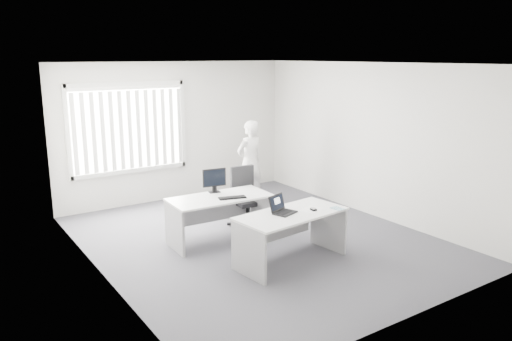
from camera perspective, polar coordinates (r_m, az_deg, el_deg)
ground at (r=8.17m, az=0.22°, el=-7.90°), size 6.00×6.00×0.00m
wall_back at (r=10.36m, az=-9.15°, el=4.45°), size 5.00×0.02×2.80m
wall_front at (r=5.63m, az=17.68°, el=-3.30°), size 5.00×0.02×2.80m
wall_left at (r=6.74m, az=-17.66°, el=-0.65°), size 0.02×6.00×2.80m
wall_right at (r=9.39m, az=12.98°, el=3.40°), size 0.02×6.00×2.80m
ceiling at (r=7.63m, az=0.24°, el=12.13°), size 5.00×6.00×0.02m
window at (r=9.93m, az=-14.33°, el=4.71°), size 2.32×0.06×1.76m
blinds at (r=9.88m, az=-14.20°, el=4.50°), size 2.20×0.10×1.50m
desk_near at (r=7.18m, az=4.04°, el=-6.41°), size 1.70×0.94×0.74m
desk_far at (r=7.99m, az=-4.14°, el=-4.42°), size 1.64×0.82×0.73m
office_chair at (r=8.69m, az=-1.08°, el=-4.33°), size 0.64×0.64×1.05m
person at (r=10.00m, az=-0.72°, el=1.01°), size 0.65×0.47×1.67m
laptop at (r=7.04m, az=3.34°, el=-3.95°), size 0.40×0.38×0.25m
paper_sheet at (r=7.29m, az=6.38°, el=-4.43°), size 0.38×0.32×0.00m
mouse at (r=7.24m, az=6.58°, el=-4.39°), size 0.07×0.11×0.04m
booklet at (r=7.37m, az=9.31°, el=-4.30°), size 0.15×0.20×0.01m
keyboard at (r=7.83m, az=-2.72°, el=-3.12°), size 0.45×0.26×0.02m
monitor at (r=8.14m, az=-4.79°, el=-1.15°), size 0.41×0.18×0.40m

